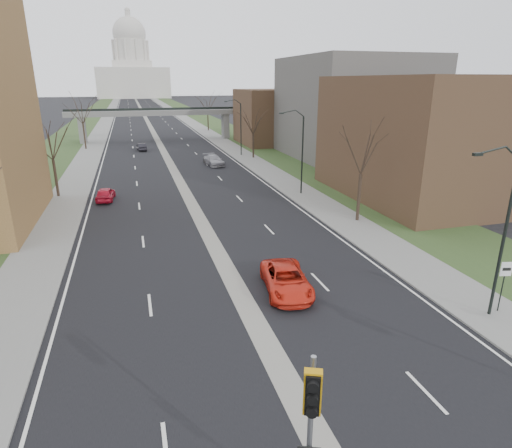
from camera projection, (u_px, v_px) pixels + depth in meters
name	position (u px, v px, depth m)	size (l,w,h in m)	color
road_surface	(144.00, 115.00, 150.12)	(20.00, 600.00, 0.01)	black
median_strip	(144.00, 115.00, 150.12)	(1.20, 600.00, 0.02)	gray
sidewalk_right	(179.00, 114.00, 153.27)	(4.00, 600.00, 0.12)	gray
sidewalk_left	(108.00, 116.00, 146.94)	(4.00, 600.00, 0.12)	gray
grass_verge_right	(195.00, 114.00, 154.85)	(8.00, 600.00, 0.10)	#2A431E
grass_verge_left	(90.00, 116.00, 145.36)	(8.00, 600.00, 0.10)	#2A431E
commercial_block_near	(429.00, 138.00, 43.46)	(16.00, 20.00, 12.00)	#4F3625
commercial_block_mid	(352.00, 108.00, 65.88)	(18.00, 22.00, 15.00)	#5C5954
commercial_block_far	(277.00, 117.00, 81.49)	(14.00, 14.00, 10.00)	#4F3625
pedestrian_bridge	(156.00, 116.00, 84.84)	(34.00, 3.00, 6.45)	slate
capitol	(132.00, 70.00, 298.98)	(48.00, 42.00, 55.75)	silver
streetlight_near	(500.00, 186.00, 19.69)	(2.61, 0.20, 8.70)	black
streetlight_mid	(296.00, 128.00, 43.36)	(2.61, 0.20, 8.70)	black
streetlight_far	(236.00, 111.00, 67.04)	(2.61, 0.20, 8.70)	black
tree_left_b	(50.00, 137.00, 42.73)	(6.75, 6.75, 8.81)	#382B21
tree_left_c	(81.00, 108.00, 73.43)	(7.65, 7.65, 9.99)	#382B21
tree_right_a	(363.00, 144.00, 34.89)	(7.20, 7.20, 9.40)	#382B21
tree_right_b	(253.00, 120.00, 65.20)	(6.30, 6.30, 8.22)	#382B21
tree_right_c	(207.00, 101.00, 101.23)	(7.65, 7.65, 9.99)	#382B21
signal_pole_median	(311.00, 419.00, 10.44)	(0.77, 0.88, 5.30)	gray
speed_limit_sign	(504.00, 278.00, 21.77)	(0.59, 0.18, 2.77)	black
car_left_near	(105.00, 194.00, 43.19)	(1.61, 4.01, 1.36)	red
car_left_far	(141.00, 147.00, 74.16)	(1.33, 3.80, 1.25)	black
car_right_near	(286.00, 280.00, 24.48)	(2.40, 5.21, 1.45)	red
car_right_mid	(214.00, 160.00, 61.17)	(2.05, 5.03, 1.46)	gray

